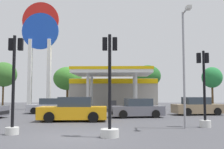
# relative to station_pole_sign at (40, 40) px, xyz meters

# --- Properties ---
(ground_plane) EXTENTS (90.00, 90.00, 0.00)m
(ground_plane) POSITION_rel_station_pole_sign_xyz_m (7.67, -19.40, -8.30)
(ground_plane) COLOR #47474C
(ground_plane) RESTS_ON ground
(gas_station) EXTENTS (11.28, 12.13, 4.67)m
(gas_station) POSITION_rel_station_pole_sign_xyz_m (8.70, 4.31, -6.07)
(gas_station) COLOR #ADA89E
(gas_station) RESTS_ON ground
(station_pole_sign) EXTENTS (4.42, 0.56, 12.92)m
(station_pole_sign) POSITION_rel_station_pole_sign_xyz_m (0.00, 0.00, 0.00)
(station_pole_sign) COLOR white
(station_pole_sign) RESTS_ON ground
(car_0) EXTENTS (4.67, 2.32, 1.63)m
(car_0) POSITION_rel_station_pole_sign_xyz_m (6.44, -12.94, -7.57)
(car_0) COLOR black
(car_0) RESTS_ON ground
(car_1) EXTENTS (4.59, 2.55, 1.56)m
(car_1) POSITION_rel_station_pole_sign_xyz_m (16.42, -7.20, -7.60)
(car_1) COLOR black
(car_1) RESTS_ON ground
(car_2) EXTENTS (4.41, 2.58, 1.48)m
(car_2) POSITION_rel_station_pole_sign_xyz_m (10.92, -9.86, -7.63)
(car_2) COLOR black
(car_2) RESTS_ON ground
(car_3) EXTENTS (4.18, 2.21, 1.43)m
(car_3) POSITION_rel_station_pole_sign_xyz_m (2.89, -5.98, -7.66)
(car_3) COLOR black
(car_3) RESTS_ON ground
(traffic_signal_0) EXTENTS (0.79, 0.79, 4.42)m
(traffic_signal_0) POSITION_rel_station_pole_sign_xyz_m (9.18, -19.45, -6.93)
(traffic_signal_0) COLOR silver
(traffic_signal_0) RESTS_ON ground
(traffic_signal_1) EXTENTS (0.65, 0.66, 4.25)m
(traffic_signal_1) POSITION_rel_station_pole_sign_xyz_m (14.30, -15.93, -6.68)
(traffic_signal_1) COLOR silver
(traffic_signal_1) RESTS_ON ground
(traffic_signal_2) EXTENTS (0.65, 0.66, 4.54)m
(traffic_signal_2) POSITION_rel_station_pole_sign_xyz_m (4.73, -18.82, -6.45)
(traffic_signal_2) COLOR silver
(traffic_signal_2) RESTS_ON ground
(tree_0) EXTENTS (4.19, 4.19, 6.96)m
(tree_0) POSITION_rel_station_pole_sign_xyz_m (-9.25, 10.85, -3.33)
(tree_0) COLOR brown
(tree_0) RESTS_ON ground
(tree_1) EXTENTS (4.38, 4.38, 6.04)m
(tree_1) POSITION_rel_station_pole_sign_xyz_m (1.41, 9.61, -4.08)
(tree_1) COLOR brown
(tree_1) RESTS_ON ground
(tree_2) EXTENTS (4.10, 4.10, 6.39)m
(tree_2) POSITION_rel_station_pole_sign_xyz_m (13.94, 10.91, -3.63)
(tree_2) COLOR brown
(tree_2) RESTS_ON ground
(tree_3) EXTENTS (3.14, 3.14, 6.05)m
(tree_3) POSITION_rel_station_pole_sign_xyz_m (23.97, 10.84, -3.91)
(tree_3) COLOR brown
(tree_3) RESTS_ON ground
(corner_streetlamp) EXTENTS (0.24, 1.48, 6.32)m
(corner_streetlamp) POSITION_rel_station_pole_sign_xyz_m (13.08, -16.71, -4.46)
(corner_streetlamp) COLOR gray
(corner_streetlamp) RESTS_ON ground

